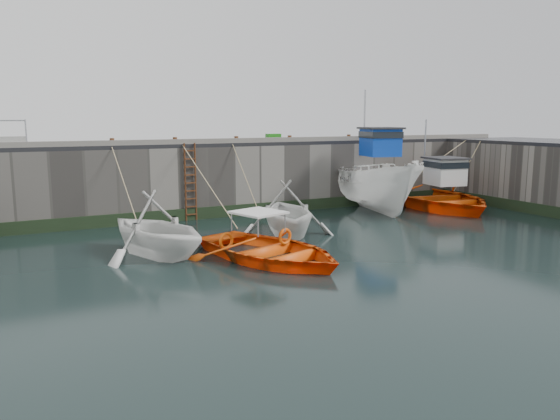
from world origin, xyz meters
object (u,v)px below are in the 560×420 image
boat_near_blue (270,260)px  boat_near_blacktrim (286,233)px  bollard_a (112,142)px  boat_far_orange (437,197)px  bollard_e (349,137)px  boat_far_white (374,184)px  ladder (191,182)px  fish_crate (273,137)px  boat_near_white (157,255)px  bollard_c (236,139)px  bollard_b (175,141)px  bollard_d (290,138)px

boat_near_blue → boat_near_blacktrim: (2.20, 3.13, 0.00)m
boat_near_blacktrim → bollard_a: bollard_a is taller
boat_far_orange → bollard_e: boat_far_orange is taller
boat_far_white → boat_far_orange: 3.29m
ladder → fish_crate: (4.49, 1.38, 1.73)m
boat_near_white → fish_crate: size_ratio=6.74×
boat_far_orange → bollard_a: bearing=-179.3°
boat_far_orange → bollard_c: 10.00m
boat_near_white → bollard_a: 6.39m
bollard_a → boat_far_orange: bearing=-9.3°
boat_near_white → bollard_b: (2.28, 5.47, 3.30)m
ladder → bollard_b: bollard_b is taller
bollard_a → boat_near_white: bearing=-87.7°
boat_near_blacktrim → boat_far_orange: 9.44m
boat_near_blue → bollard_e: (7.90, 7.61, 3.30)m
ladder → bollard_b: size_ratio=11.43×
boat_far_white → fish_crate: size_ratio=12.11×
boat_far_white → bollard_e: 2.64m
boat_far_orange → bollard_e: bearing=155.7°
bollard_a → bollard_e: bearing=0.0°
boat_far_white → boat_far_orange: bearing=-3.3°
boat_near_blacktrim → bollard_c: size_ratio=15.39×
boat_near_blue → boat_far_white: size_ratio=0.68×
fish_crate → bollard_a: (-7.49, -1.05, -0.03)m
boat_far_orange → fish_crate: 8.30m
boat_near_blue → fish_crate: bearing=45.5°
boat_near_blacktrim → bollard_a: 7.69m
fish_crate → bollard_d: size_ratio=2.32×
ladder → boat_near_blue: ladder is taller
ladder → boat_far_orange: (11.49, -2.05, -1.11)m
boat_near_blue → bollard_c: (2.10, 7.61, 3.30)m
ladder → bollard_d: bearing=4.0°
ladder → bollard_a: bollard_a is taller
boat_far_white → bollard_c: boat_far_white is taller
boat_far_orange → bollard_b: boat_far_orange is taller
bollard_c → bollard_d: (2.60, 0.00, 0.00)m
bollard_b → bollard_d: size_ratio=1.00×
fish_crate → bollard_a: 7.57m
boat_near_white → bollard_b: bearing=46.5°
fish_crate → bollard_e: fish_crate is taller
bollard_c → bollard_e: (5.80, 0.00, 0.00)m
boat_near_blue → bollard_a: (-3.10, 7.61, 3.30)m
boat_near_white → bollard_c: 8.10m
boat_near_blue → boat_near_white: bearing=125.9°
boat_near_white → bollard_b: size_ratio=15.64×
bollard_d → bollard_e: 3.20m
boat_near_blacktrim → bollard_e: 7.96m
ladder → boat_near_white: bearing=-118.4°
ladder → bollard_c: bearing=8.7°
boat_near_blue → bollard_e: bearing=26.4°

